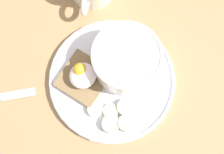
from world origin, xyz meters
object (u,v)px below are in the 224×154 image
Objects in this scene: toast_slice at (84,78)px; banana_slice_front at (126,123)px; banana_slice_right at (125,107)px; banana_slice_inner at (111,124)px; poached_egg at (82,75)px; oatmeal_bowl at (126,60)px; banana_slice_left at (111,111)px; banana_slice_back at (95,109)px; knife at (4,97)px.

banana_slice_front is at bearing 95.36° from toast_slice.
banana_slice_inner is at bearing 10.76° from banana_slice_right.
banana_slice_front is at bearing 57.18° from banana_slice_right.
oatmeal_bowl is at bearing 160.55° from poached_egg.
poached_egg reaches higher than banana_slice_left.
oatmeal_bowl is 9.21cm from toast_slice.
banana_slice_inner is at bearing 82.73° from poached_egg.
poached_egg is 1.66× the size of banana_slice_back.
oatmeal_bowl reaches higher than knife.
knife is (23.02, -9.73, -4.12)cm from oatmeal_bowl.
banana_slice_front reaches higher than banana_slice_left.
banana_slice_right is (5.56, 6.84, -2.77)cm from oatmeal_bowl.
knife is (14.91, -15.45, -1.19)cm from banana_slice_left.
banana_slice_left is (-0.20, 8.66, -2.34)cm from poached_egg.
banana_slice_inner is 0.40× the size of knife.
poached_egg is 7.21cm from banana_slice_back.
banana_slice_front reaches higher than toast_slice.
oatmeal_bowl is at bearing -127.51° from banana_slice_front.
banana_slice_front is 0.40× the size of knife.
poached_egg is 12.58cm from banana_slice_front.
banana_slice_left is at bearing 35.20° from oatmeal_bowl.
banana_slice_front is at bearing 144.07° from banana_slice_inner.
toast_slice is 6.62cm from banana_slice_back.
banana_slice_left is (8.11, 5.72, -2.93)cm from oatmeal_bowl.
poached_egg is 10.38cm from banana_slice_right.
toast_slice is 2.46× the size of banana_slice_inner.
banana_slice_right is at bearing 50.88° from oatmeal_bowl.
toast_slice is at bearing 80.88° from poached_egg.
poached_egg reaches higher than banana_slice_right.
banana_slice_back is 18.41cm from knife.
toast_slice is 9.97cm from banana_slice_right.
banana_slice_back is at bearing -61.66° from banana_slice_front.
banana_slice_back is at bearing 19.05° from oatmeal_bowl.
banana_slice_inner reaches higher than toast_slice.
poached_egg is 1.20× the size of banana_slice_right.
banana_slice_left is 2.44cm from banana_slice_inner.
knife is at bearing -46.37° from banana_slice_back.
banana_slice_front is at bearing 95.12° from poached_egg.
banana_slice_right is at bearing -169.24° from banana_slice_inner.
banana_slice_left is at bearing -23.56° from banana_slice_right.
banana_slice_right reaches higher than banana_slice_back.
poached_egg is at bearing -99.12° from toast_slice.
banana_slice_left is at bearing 136.05° from banana_slice_back.
banana_slice_back is 4.10cm from banana_slice_inner.
oatmeal_bowl is at bearing -141.74° from banana_slice_inner.
knife is (15.82, -19.12, -1.29)cm from banana_slice_front.
banana_slice_inner reaches higher than banana_slice_back.
knife is (14.71, -6.79, -3.54)cm from poached_egg.
banana_slice_back is (2.00, 6.31, -0.13)cm from toast_slice.
oatmeal_bowl is 3.69× the size of banana_slice_left.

